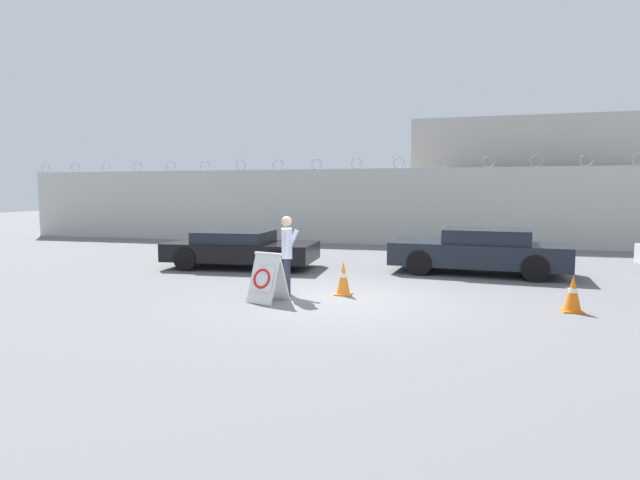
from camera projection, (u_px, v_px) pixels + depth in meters
ground_plane at (342, 301)px, 10.17m from camera, size 90.00×90.00×0.00m
perimeter_wall at (398, 207)px, 20.76m from camera, size 36.00×0.30×3.65m
building_block at (514, 182)px, 23.99m from camera, size 9.40×6.39×5.41m
barricade_sign at (267, 277)px, 10.06m from camera, size 0.77×0.83×1.00m
security_guard at (287, 252)px, 10.63m from camera, size 0.36×0.67×1.70m
traffic_cone_near at (573, 294)px, 9.22m from camera, size 0.36×0.36×0.69m
traffic_cone_mid at (343, 278)px, 10.74m from camera, size 0.35×0.35×0.74m
parked_car_front_coupe at (241, 248)px, 14.63m from camera, size 4.39×2.20×1.07m
parked_car_rear_sedan at (479, 251)px, 13.53m from camera, size 4.74×2.29×1.22m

